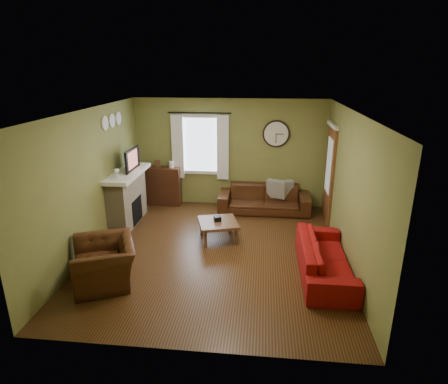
# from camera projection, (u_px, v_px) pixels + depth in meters

# --- Properties ---
(floor) EXTENTS (4.60, 5.20, 0.00)m
(floor) POSITION_uv_depth(u_px,v_px,m) (216.00, 251.00, 7.02)
(floor) COLOR #412611
(floor) RESTS_ON ground
(ceiling) EXTENTS (4.60, 5.20, 0.00)m
(ceiling) POSITION_uv_depth(u_px,v_px,m) (215.00, 111.00, 6.19)
(ceiling) COLOR white
(ceiling) RESTS_ON ground
(wall_left) EXTENTS (0.00, 5.20, 2.60)m
(wall_left) POSITION_uv_depth(u_px,v_px,m) (91.00, 182.00, 6.84)
(wall_left) COLOR olive
(wall_left) RESTS_ON ground
(wall_right) EXTENTS (0.00, 5.20, 2.60)m
(wall_right) POSITION_uv_depth(u_px,v_px,m) (350.00, 190.00, 6.38)
(wall_right) COLOR olive
(wall_right) RESTS_ON ground
(wall_back) EXTENTS (4.60, 0.00, 2.60)m
(wall_back) POSITION_uv_depth(u_px,v_px,m) (229.00, 153.00, 9.06)
(wall_back) COLOR olive
(wall_back) RESTS_ON ground
(wall_front) EXTENTS (4.60, 0.00, 2.60)m
(wall_front) POSITION_uv_depth(u_px,v_px,m) (187.00, 256.00, 4.16)
(wall_front) COLOR olive
(wall_front) RESTS_ON ground
(fireplace) EXTENTS (0.40, 1.40, 1.10)m
(fireplace) POSITION_uv_depth(u_px,v_px,m) (127.00, 199.00, 8.14)
(fireplace) COLOR tan
(fireplace) RESTS_ON floor
(firebox) EXTENTS (0.04, 0.60, 0.55)m
(firebox) POSITION_uv_depth(u_px,v_px,m) (137.00, 210.00, 8.20)
(firebox) COLOR black
(firebox) RESTS_ON fireplace
(mantel) EXTENTS (0.58, 1.60, 0.08)m
(mantel) POSITION_uv_depth(u_px,v_px,m) (126.00, 173.00, 7.95)
(mantel) COLOR white
(mantel) RESTS_ON fireplace
(tv) EXTENTS (0.08, 0.60, 0.35)m
(tv) POSITION_uv_depth(u_px,v_px,m) (129.00, 162.00, 8.02)
(tv) COLOR black
(tv) RESTS_ON mantel
(tv_screen) EXTENTS (0.02, 0.62, 0.36)m
(tv_screen) POSITION_uv_depth(u_px,v_px,m) (132.00, 159.00, 8.00)
(tv_screen) COLOR #994C3F
(tv_screen) RESTS_ON mantel
(medallion_left) EXTENTS (0.28, 0.28, 0.03)m
(medallion_left) POSITION_uv_depth(u_px,v_px,m) (105.00, 123.00, 7.29)
(medallion_left) COLOR white
(medallion_left) RESTS_ON wall_left
(medallion_mid) EXTENTS (0.28, 0.28, 0.03)m
(medallion_mid) POSITION_uv_depth(u_px,v_px,m) (112.00, 121.00, 7.62)
(medallion_mid) COLOR white
(medallion_mid) RESTS_ON wall_left
(medallion_right) EXTENTS (0.28, 0.28, 0.03)m
(medallion_right) POSITION_uv_depth(u_px,v_px,m) (118.00, 118.00, 7.95)
(medallion_right) COLOR white
(medallion_right) RESTS_ON wall_left
(window_pane) EXTENTS (1.00, 0.02, 1.30)m
(window_pane) POSITION_uv_depth(u_px,v_px,m) (201.00, 145.00, 9.05)
(window_pane) COLOR silver
(window_pane) RESTS_ON wall_back
(curtain_rod) EXTENTS (0.03, 0.03, 1.50)m
(curtain_rod) POSITION_uv_depth(u_px,v_px,m) (199.00, 113.00, 8.70)
(curtain_rod) COLOR black
(curtain_rod) RESTS_ON wall_back
(curtain_left) EXTENTS (0.28, 0.04, 1.55)m
(curtain_left) POSITION_uv_depth(u_px,v_px,m) (178.00, 147.00, 9.02)
(curtain_left) COLOR white
(curtain_left) RESTS_ON wall_back
(curtain_right) EXTENTS (0.28, 0.04, 1.55)m
(curtain_right) POSITION_uv_depth(u_px,v_px,m) (223.00, 148.00, 8.91)
(curtain_right) COLOR white
(curtain_right) RESTS_ON wall_back
(wall_clock) EXTENTS (0.64, 0.06, 0.64)m
(wall_clock) POSITION_uv_depth(u_px,v_px,m) (276.00, 134.00, 8.74)
(wall_clock) COLOR white
(wall_clock) RESTS_ON wall_back
(door) EXTENTS (0.05, 0.90, 2.10)m
(door) POSITION_uv_depth(u_px,v_px,m) (329.00, 174.00, 8.20)
(door) COLOR brown
(door) RESTS_ON floor
(bookshelf) EXTENTS (0.80, 0.34, 0.95)m
(bookshelf) POSITION_uv_depth(u_px,v_px,m) (165.00, 186.00, 9.30)
(bookshelf) COLOR #3C1E11
(bookshelf) RESTS_ON floor
(book) EXTENTS (0.19, 0.23, 0.02)m
(book) POSITION_uv_depth(u_px,v_px,m) (169.00, 165.00, 9.32)
(book) COLOR brown
(book) RESTS_ON bookshelf
(sofa_brown) EXTENTS (2.14, 0.84, 0.63)m
(sofa_brown) POSITION_uv_depth(u_px,v_px,m) (264.00, 199.00, 8.87)
(sofa_brown) COLOR #3B1E0F
(sofa_brown) RESTS_ON floor
(pillow_left) EXTENTS (0.46, 0.28, 0.44)m
(pillow_left) POSITION_uv_depth(u_px,v_px,m) (276.00, 189.00, 8.84)
(pillow_left) COLOR gray
(pillow_left) RESTS_ON sofa_brown
(pillow_right) EXTENTS (0.41, 0.26, 0.39)m
(pillow_right) POSITION_uv_depth(u_px,v_px,m) (285.00, 188.00, 8.86)
(pillow_right) COLOR gray
(pillow_right) RESTS_ON sofa_brown
(sofa_red) EXTENTS (0.79, 2.02, 0.59)m
(sofa_red) POSITION_uv_depth(u_px,v_px,m) (325.00, 258.00, 6.20)
(sofa_red) COLOR maroon
(sofa_red) RESTS_ON floor
(armchair) EXTENTS (1.28, 1.35, 0.69)m
(armchair) POSITION_uv_depth(u_px,v_px,m) (105.00, 263.00, 5.94)
(armchair) COLOR #3B1E0F
(armchair) RESTS_ON floor
(coffee_table) EXTENTS (0.91, 0.91, 0.39)m
(coffee_table) POSITION_uv_depth(u_px,v_px,m) (218.00, 230.00, 7.45)
(coffee_table) COLOR brown
(coffee_table) RESTS_ON floor
(tissue_box) EXTENTS (0.17, 0.17, 0.10)m
(tissue_box) POSITION_uv_depth(u_px,v_px,m) (217.00, 221.00, 7.40)
(tissue_box) COLOR black
(tissue_box) RESTS_ON coffee_table
(wine_glass_a) EXTENTS (0.08, 0.08, 0.22)m
(wine_glass_a) POSITION_uv_depth(u_px,v_px,m) (116.00, 174.00, 7.33)
(wine_glass_a) COLOR white
(wine_glass_a) RESTS_ON mantel
(wine_glass_b) EXTENTS (0.07, 0.07, 0.19)m
(wine_glass_b) POSITION_uv_depth(u_px,v_px,m) (118.00, 173.00, 7.44)
(wine_glass_b) COLOR white
(wine_glass_b) RESTS_ON mantel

